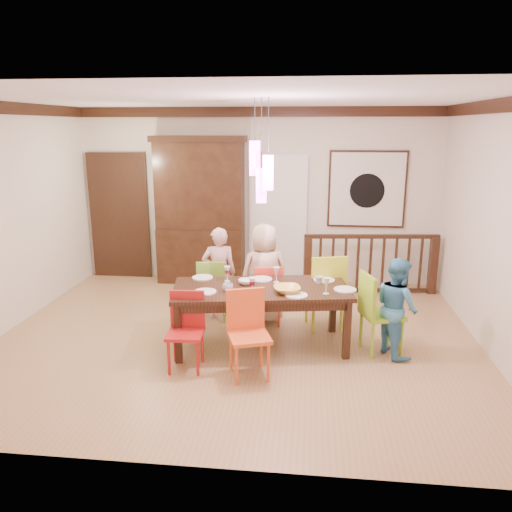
# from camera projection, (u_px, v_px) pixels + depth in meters

# --- Properties ---
(floor) EXTENTS (6.00, 6.00, 0.00)m
(floor) POSITION_uv_depth(u_px,v_px,m) (236.00, 337.00, 6.33)
(floor) COLOR #A4804F
(floor) RESTS_ON ground
(ceiling) EXTENTS (6.00, 6.00, 0.00)m
(ceiling) POSITION_uv_depth(u_px,v_px,m) (234.00, 98.00, 5.60)
(ceiling) COLOR white
(ceiling) RESTS_ON wall_back
(wall_back) EXTENTS (6.00, 0.00, 6.00)m
(wall_back) POSITION_uv_depth(u_px,v_px,m) (257.00, 197.00, 8.37)
(wall_back) COLOR beige
(wall_back) RESTS_ON floor
(wall_left) EXTENTS (0.00, 5.00, 5.00)m
(wall_left) POSITION_uv_depth(u_px,v_px,m) (0.00, 220.00, 6.28)
(wall_left) COLOR beige
(wall_left) RESTS_ON floor
(wall_right) EXTENTS (0.00, 5.00, 5.00)m
(wall_right) POSITION_uv_depth(u_px,v_px,m) (497.00, 231.00, 5.65)
(wall_right) COLOR beige
(wall_right) RESTS_ON floor
(crown_molding) EXTENTS (6.00, 5.00, 0.16)m
(crown_molding) POSITION_uv_depth(u_px,v_px,m) (234.00, 106.00, 5.62)
(crown_molding) COLOR black
(crown_molding) RESTS_ON wall_back
(panel_door) EXTENTS (1.04, 0.07, 2.24)m
(panel_door) POSITION_uv_depth(u_px,v_px,m) (120.00, 218.00, 8.68)
(panel_door) COLOR black
(panel_door) RESTS_ON wall_back
(white_doorway) EXTENTS (0.97, 0.05, 2.22)m
(white_doorway) POSITION_uv_depth(u_px,v_px,m) (278.00, 221.00, 8.40)
(white_doorway) COLOR silver
(white_doorway) RESTS_ON wall_back
(painting) EXTENTS (1.25, 0.06, 1.25)m
(painting) POSITION_uv_depth(u_px,v_px,m) (367.00, 189.00, 8.11)
(painting) COLOR black
(painting) RESTS_ON wall_back
(pendant_cluster) EXTENTS (0.27, 0.21, 1.14)m
(pendant_cluster) POSITION_uv_depth(u_px,v_px,m) (261.00, 172.00, 5.56)
(pendant_cluster) COLOR #F349C5
(pendant_cluster) RESTS_ON ceiling
(dining_table) EXTENTS (2.20, 1.27, 0.75)m
(dining_table) POSITION_uv_depth(u_px,v_px,m) (261.00, 294.00, 5.92)
(dining_table) COLOR black
(dining_table) RESTS_ON floor
(chair_far_left) EXTENTS (0.43, 0.43, 0.86)m
(chair_far_left) POSITION_uv_depth(u_px,v_px,m) (213.00, 285.00, 6.82)
(chair_far_left) COLOR #7CBD36
(chair_far_left) RESTS_ON floor
(chair_far_mid) EXTENTS (0.46, 0.46, 0.84)m
(chair_far_mid) POSITION_uv_depth(u_px,v_px,m) (266.00, 290.00, 6.65)
(chair_far_mid) COLOR #EC3B28
(chair_far_mid) RESTS_ON floor
(chair_far_right) EXTENTS (0.56, 0.56, 1.02)m
(chair_far_right) POSITION_uv_depth(u_px,v_px,m) (324.00, 285.00, 6.52)
(chair_far_right) COLOR #BECD25
(chair_far_right) RESTS_ON floor
(chair_near_left) EXTENTS (0.40, 0.40, 0.85)m
(chair_near_left) POSITION_uv_depth(u_px,v_px,m) (185.00, 328.00, 5.39)
(chair_near_left) COLOR #AA1716
(chair_near_left) RESTS_ON floor
(chair_near_mid) EXTENTS (0.53, 0.53, 0.92)m
(chair_near_mid) POSITION_uv_depth(u_px,v_px,m) (249.00, 330.00, 5.23)
(chair_near_mid) COLOR #E25421
(chair_near_mid) RESTS_ON floor
(chair_end_right) EXTENTS (0.54, 0.54, 0.96)m
(chair_end_right) POSITION_uv_depth(u_px,v_px,m) (382.00, 308.00, 5.79)
(chair_end_right) COLOR #80B221
(chair_end_right) RESTS_ON floor
(china_hutch) EXTENTS (1.55, 0.46, 2.45)m
(china_hutch) POSITION_uv_depth(u_px,v_px,m) (200.00, 211.00, 8.33)
(china_hutch) COLOR black
(china_hutch) RESTS_ON floor
(balustrade) EXTENTS (2.12, 0.30, 0.96)m
(balustrade) POSITION_uv_depth(u_px,v_px,m) (370.00, 263.00, 7.89)
(balustrade) COLOR black
(balustrade) RESTS_ON floor
(person_far_left) EXTENTS (0.52, 0.40, 1.28)m
(person_far_left) POSITION_uv_depth(u_px,v_px,m) (219.00, 273.00, 6.83)
(person_far_left) COLOR beige
(person_far_left) RESTS_ON floor
(person_far_mid) EXTENTS (0.77, 0.63, 1.36)m
(person_far_mid) POSITION_uv_depth(u_px,v_px,m) (264.00, 273.00, 6.70)
(person_far_mid) COLOR beige
(person_far_mid) RESTS_ON floor
(person_end_right) EXTENTS (0.63, 0.69, 1.16)m
(person_end_right) POSITION_uv_depth(u_px,v_px,m) (397.00, 307.00, 5.74)
(person_end_right) COLOR #4390BE
(person_end_right) RESTS_ON floor
(serving_bowl) EXTENTS (0.36, 0.36, 0.07)m
(serving_bowl) POSITION_uv_depth(u_px,v_px,m) (287.00, 289.00, 5.70)
(serving_bowl) COLOR #F0BA44
(serving_bowl) RESTS_ON dining_table
(small_bowl) EXTENTS (0.21, 0.21, 0.06)m
(small_bowl) POSITION_uv_depth(u_px,v_px,m) (246.00, 282.00, 6.00)
(small_bowl) COLOR white
(small_bowl) RESTS_ON dining_table
(cup_left) EXTENTS (0.14, 0.14, 0.09)m
(cup_left) POSITION_uv_depth(u_px,v_px,m) (228.00, 287.00, 5.75)
(cup_left) COLOR silver
(cup_left) RESTS_ON dining_table
(cup_right) EXTENTS (0.12, 0.12, 0.09)m
(cup_right) POSITION_uv_depth(u_px,v_px,m) (319.00, 280.00, 6.03)
(cup_right) COLOR silver
(cup_right) RESTS_ON dining_table
(plate_far_left) EXTENTS (0.26, 0.26, 0.01)m
(plate_far_left) POSITION_uv_depth(u_px,v_px,m) (202.00, 278.00, 6.25)
(plate_far_left) COLOR white
(plate_far_left) RESTS_ON dining_table
(plate_far_mid) EXTENTS (0.26, 0.26, 0.01)m
(plate_far_mid) POSITION_uv_depth(u_px,v_px,m) (262.00, 279.00, 6.19)
(plate_far_mid) COLOR white
(plate_far_mid) RESTS_ON dining_table
(plate_far_right) EXTENTS (0.26, 0.26, 0.01)m
(plate_far_right) POSITION_uv_depth(u_px,v_px,m) (324.00, 280.00, 6.15)
(plate_far_right) COLOR white
(plate_far_right) RESTS_ON dining_table
(plate_near_left) EXTENTS (0.26, 0.26, 0.01)m
(plate_near_left) POSITION_uv_depth(u_px,v_px,m) (205.00, 292.00, 5.72)
(plate_near_left) COLOR white
(plate_near_left) RESTS_ON dining_table
(plate_near_mid) EXTENTS (0.26, 0.26, 0.01)m
(plate_near_mid) POSITION_uv_depth(u_px,v_px,m) (296.00, 295.00, 5.60)
(plate_near_mid) COLOR white
(plate_near_mid) RESTS_ON dining_table
(plate_end_right) EXTENTS (0.26, 0.26, 0.01)m
(plate_end_right) POSITION_uv_depth(u_px,v_px,m) (345.00, 289.00, 5.79)
(plate_end_right) COLOR white
(plate_end_right) RESTS_ON dining_table
(wine_glass_a) EXTENTS (0.08, 0.08, 0.19)m
(wine_glass_a) POSITION_uv_depth(u_px,v_px,m) (227.00, 274.00, 6.10)
(wine_glass_a) COLOR #590C19
(wine_glass_a) RESTS_ON dining_table
(wine_glass_b) EXTENTS (0.08, 0.08, 0.19)m
(wine_glass_b) POSITION_uv_depth(u_px,v_px,m) (276.00, 275.00, 6.07)
(wine_glass_b) COLOR silver
(wine_glass_b) RESTS_ON dining_table
(wine_glass_c) EXTENTS (0.08, 0.08, 0.19)m
(wine_glass_c) POSITION_uv_depth(u_px,v_px,m) (252.00, 286.00, 5.65)
(wine_glass_c) COLOR #590C19
(wine_glass_c) RESTS_ON dining_table
(wine_glass_d) EXTENTS (0.08, 0.08, 0.19)m
(wine_glass_d) POSITION_uv_depth(u_px,v_px,m) (326.00, 286.00, 5.64)
(wine_glass_d) COLOR silver
(wine_glass_d) RESTS_ON dining_table
(napkin) EXTENTS (0.18, 0.14, 0.01)m
(napkin) POSITION_uv_depth(u_px,v_px,m) (253.00, 298.00, 5.51)
(napkin) COLOR #D83359
(napkin) RESTS_ON dining_table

